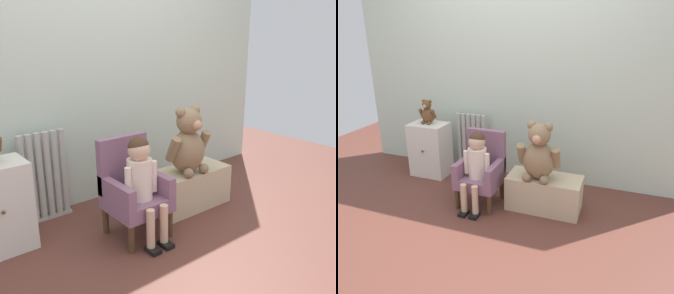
% 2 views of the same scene
% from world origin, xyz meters
% --- Properties ---
extents(ground_plane, '(6.00, 6.00, 0.00)m').
position_xyz_m(ground_plane, '(0.00, 0.00, 0.00)').
color(ground_plane, brown).
extents(back_wall, '(3.80, 0.05, 2.40)m').
position_xyz_m(back_wall, '(0.00, 1.21, 1.20)').
color(back_wall, silver).
rests_on(back_wall, ground_plane).
extents(radiator, '(0.37, 0.05, 0.69)m').
position_xyz_m(radiator, '(-0.51, 1.08, 0.34)').
color(radiator, '#B4B2AB').
rests_on(radiator, ground_plane).
extents(child_armchair, '(0.38, 0.39, 0.69)m').
position_xyz_m(child_armchair, '(-0.12, 0.49, 0.33)').
color(child_armchair, '#835A72').
rests_on(child_armchair, ground_plane).
extents(child_figure, '(0.25, 0.35, 0.73)m').
position_xyz_m(child_figure, '(-0.12, 0.38, 0.48)').
color(child_figure, '#F1DCCA').
rests_on(child_figure, ground_plane).
extents(low_bench, '(0.67, 0.32, 0.32)m').
position_xyz_m(low_bench, '(0.47, 0.56, 0.16)').
color(low_bench, '#C4AE8A').
rests_on(low_bench, ground_plane).
extents(large_teddy_bear, '(0.38, 0.27, 0.53)m').
position_xyz_m(large_teddy_bear, '(0.42, 0.52, 0.55)').
color(large_teddy_bear, '#8F7250').
rests_on(large_teddy_bear, low_bench).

